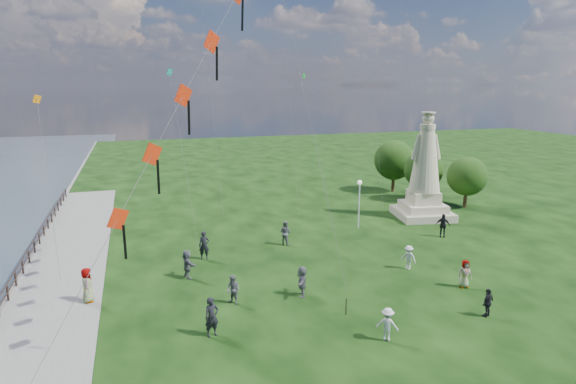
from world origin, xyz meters
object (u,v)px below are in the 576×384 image
object	(u,v)px
lamppost	(359,194)
person_11	(302,281)
person_2	(387,324)
person_5	(187,264)
person_7	(285,233)
person_9	(443,225)
person_3	(488,303)
person_1	(233,290)
person_0	(212,317)
person_6	(204,245)
statue	(425,179)
person_10	(87,287)
person_4	(465,274)
person_8	(409,257)

from	to	relation	value
lamppost	person_11	distance (m)	14.09
person_2	person_5	size ratio (longest dim) A/B	0.89
person_11	person_2	bearing A→B (deg)	37.80
person_7	person_9	world-z (taller)	person_9
lamppost	person_9	xyz separation A→B (m)	(5.16, -4.12, -1.99)
person_3	person_5	world-z (taller)	person_5
person_1	person_5	world-z (taller)	person_5
person_3	person_9	size ratio (longest dim) A/B	0.82
lamppost	person_7	world-z (taller)	lamppost
person_0	person_2	bearing A→B (deg)	-34.31
person_5	person_2	bearing A→B (deg)	-157.52
lamppost	person_7	distance (m)	7.57
person_6	person_3	bearing A→B (deg)	-38.70
person_1	person_11	size ratio (longest dim) A/B	0.94
statue	person_7	distance (m)	14.58
person_0	person_10	size ratio (longest dim) A/B	1.00
person_3	person_6	size ratio (longest dim) A/B	0.77
person_4	person_8	distance (m)	3.84
statue	person_5	distance (m)	22.94
lamppost	person_9	size ratio (longest dim) A/B	2.19
person_9	person_10	size ratio (longest dim) A/B	0.97
person_3	person_10	world-z (taller)	person_10
person_2	person_6	xyz separation A→B (m)	(-6.44, 13.23, 0.18)
person_1	person_5	size ratio (longest dim) A/B	0.91
statue	person_10	world-z (taller)	statue
person_7	person_11	bearing A→B (deg)	129.69
person_1	person_8	bearing A→B (deg)	60.76
statue	person_2	xyz separation A→B (m)	(-13.62, -17.89, -2.71)
statue	person_2	distance (m)	22.65
person_3	lamppost	bearing A→B (deg)	-113.08
person_8	person_4	bearing A→B (deg)	-8.74
person_2	person_6	size ratio (longest dim) A/B	0.82
person_2	person_3	world-z (taller)	person_2
person_0	person_8	size ratio (longest dim) A/B	1.23
person_2	person_0	bearing A→B (deg)	16.58
person_0	person_1	distance (m)	3.41
person_2	person_9	size ratio (longest dim) A/B	0.86
lamppost	person_6	world-z (taller)	lamppost
person_1	person_9	size ratio (longest dim) A/B	0.88
person_10	person_11	size ratio (longest dim) A/B	1.10
statue	person_10	size ratio (longest dim) A/B	4.86
statue	person_1	distance (m)	23.14
person_5	person_7	world-z (taller)	person_7
person_2	person_5	world-z (taller)	person_5
person_1	person_7	size ratio (longest dim) A/B	0.91
person_2	lamppost	bearing A→B (deg)	-74.53
person_0	person_10	bearing A→B (deg)	122.91
person_1	person_4	size ratio (longest dim) A/B	0.98
person_7	person_0	bearing A→B (deg)	109.18
person_4	person_11	distance (m)	9.54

